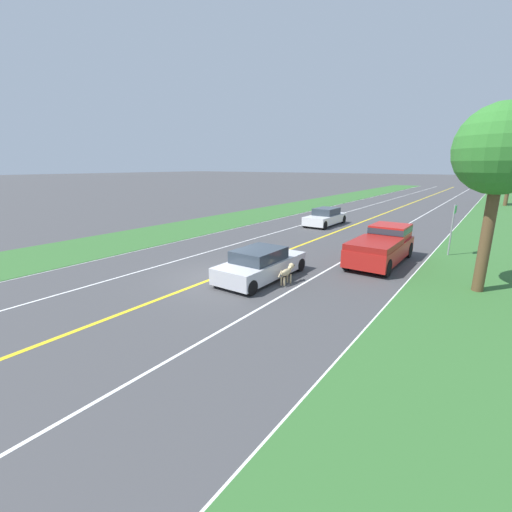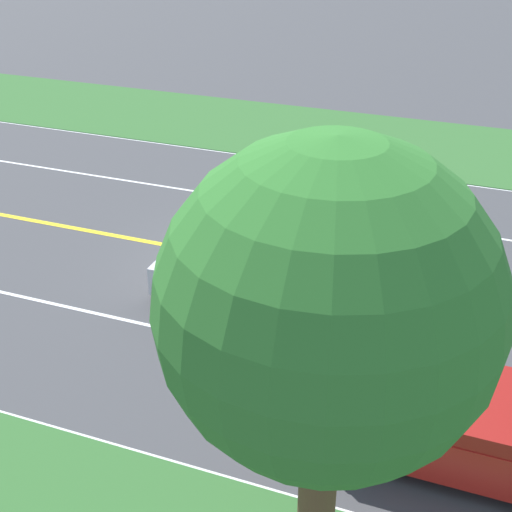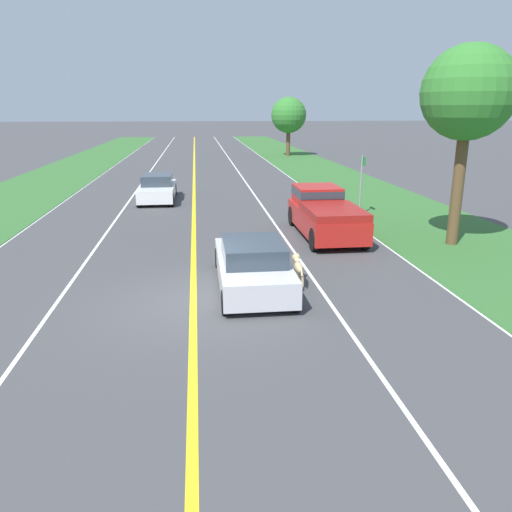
% 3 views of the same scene
% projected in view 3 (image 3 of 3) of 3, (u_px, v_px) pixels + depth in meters
% --- Properties ---
extents(ground_plane, '(400.00, 400.00, 0.00)m').
position_uv_depth(ground_plane, '(193.00, 304.00, 12.79)').
color(ground_plane, '#424244').
extents(centre_divider_line, '(0.18, 160.00, 0.01)m').
position_uv_depth(centre_divider_line, '(193.00, 304.00, 12.78)').
color(centre_divider_line, yellow).
rests_on(centre_divider_line, ground).
extents(lane_edge_line_right, '(0.14, 160.00, 0.01)m').
position_uv_depth(lane_edge_line_right, '(452.00, 292.00, 13.57)').
color(lane_edge_line_right, white).
rests_on(lane_edge_line_right, ground).
extents(lane_dash_same_dir, '(0.10, 160.00, 0.01)m').
position_uv_depth(lane_dash_same_dir, '(326.00, 298.00, 13.18)').
color(lane_dash_same_dir, white).
rests_on(lane_dash_same_dir, ground).
extents(lane_dash_oncoming, '(0.10, 160.00, 0.01)m').
position_uv_depth(lane_dash_oncoming, '(52.00, 310.00, 12.39)').
color(lane_dash_oncoming, white).
rests_on(lane_dash_oncoming, ground).
extents(ego_car, '(1.92, 4.60, 1.35)m').
position_uv_depth(ego_car, '(252.00, 265.00, 13.84)').
color(ego_car, silver).
rests_on(ego_car, ground).
extents(dog, '(0.25, 1.22, 0.84)m').
position_uv_depth(dog, '(298.00, 267.00, 14.07)').
color(dog, '#D1B784').
rests_on(dog, ground).
extents(pickup_truck, '(2.06, 5.24, 1.75)m').
position_uv_depth(pickup_truck, '(324.00, 212.00, 19.59)').
color(pickup_truck, red).
rests_on(pickup_truck, ground).
extents(oncoming_car, '(1.87, 4.64, 1.39)m').
position_uv_depth(oncoming_car, '(158.00, 188.00, 27.12)').
color(oncoming_car, white).
rests_on(oncoming_car, ground).
extents(roadside_tree_right_near, '(3.21, 3.21, 6.94)m').
position_uv_depth(roadside_tree_right_near, '(468.00, 95.00, 16.90)').
color(roadside_tree_right_near, brown).
rests_on(roadside_tree_right_near, ground).
extents(roadside_tree_right_far, '(3.65, 3.65, 6.03)m').
position_uv_depth(roadside_tree_right_far, '(289.00, 115.00, 51.89)').
color(roadside_tree_right_far, brown).
rests_on(roadside_tree_right_far, ground).
extents(street_sign, '(0.11, 0.64, 2.77)m').
position_uv_depth(street_sign, '(362.00, 178.00, 22.95)').
color(street_sign, gray).
rests_on(street_sign, ground).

